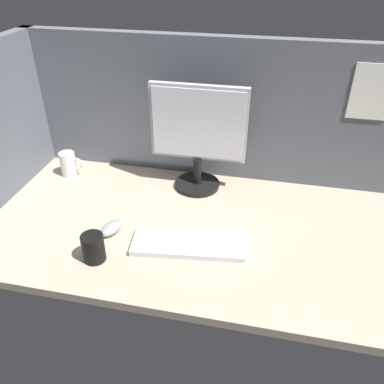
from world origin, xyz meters
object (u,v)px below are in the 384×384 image
(mug_black_travel, at_px, (93,248))
(keyboard, at_px, (188,244))
(mouse, at_px, (111,228))
(monitor, at_px, (198,135))
(mug_ceramic_white, at_px, (69,164))

(mug_black_travel, bearing_deg, keyboard, 23.52)
(mouse, xyz_separation_m, mug_black_travel, (0.00, -0.14, 0.03))
(monitor, bearing_deg, keyboard, -83.17)
(monitor, distance_m, mug_ceramic_white, 0.58)
(monitor, height_order, mug_black_travel, monitor)
(monitor, distance_m, mouse, 0.48)
(mug_ceramic_white, bearing_deg, keyboard, -30.41)
(keyboard, distance_m, mouse, 0.28)
(mouse, bearing_deg, keyboard, 14.16)
(mug_ceramic_white, bearing_deg, mug_black_travel, -55.70)
(keyboard, height_order, mug_black_travel, mug_black_travel)
(keyboard, height_order, mouse, mouse)
(mug_ceramic_white, xyz_separation_m, mug_black_travel, (0.32, -0.47, -0.00))
(mouse, bearing_deg, monitor, 75.19)
(keyboard, bearing_deg, mug_black_travel, -163.67)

